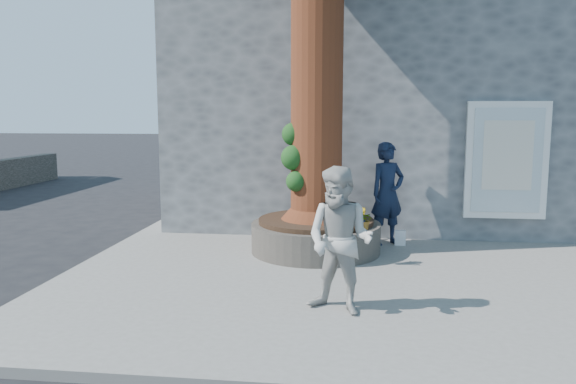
# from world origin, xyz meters

# --- Properties ---
(ground) EXTENTS (120.00, 120.00, 0.00)m
(ground) POSITION_xyz_m (0.00, 0.00, 0.00)
(ground) COLOR black
(ground) RESTS_ON ground
(pavement) EXTENTS (9.00, 8.00, 0.12)m
(pavement) POSITION_xyz_m (1.50, 1.00, 0.06)
(pavement) COLOR slate
(pavement) RESTS_ON ground
(yellow_line) EXTENTS (0.10, 30.00, 0.01)m
(yellow_line) POSITION_xyz_m (-3.05, 1.00, 0.00)
(yellow_line) COLOR yellow
(yellow_line) RESTS_ON ground
(stone_shop) EXTENTS (10.30, 8.30, 6.30)m
(stone_shop) POSITION_xyz_m (2.50, 7.20, 3.16)
(stone_shop) COLOR #515357
(stone_shop) RESTS_ON ground
(planter) EXTENTS (2.30, 2.30, 0.60)m
(planter) POSITION_xyz_m (0.80, 2.00, 0.41)
(planter) COLOR black
(planter) RESTS_ON pavement
(man) EXTENTS (0.84, 0.76, 1.93)m
(man) POSITION_xyz_m (2.09, 2.77, 1.08)
(man) COLOR #121B31
(man) RESTS_ON pavement
(woman) EXTENTS (1.09, 0.99, 1.82)m
(woman) POSITION_xyz_m (1.32, -1.05, 1.03)
(woman) COLOR #AEADA7
(woman) RESTS_ON pavement
(shopping_bag) EXTENTS (0.20, 0.13, 0.28)m
(shopping_bag) POSITION_xyz_m (2.34, 2.68, 0.26)
(shopping_bag) COLOR white
(shopping_bag) RESTS_ON pavement
(plant_a) EXTENTS (0.26, 0.22, 0.41)m
(plant_a) POSITION_xyz_m (1.15, 2.85, 0.92)
(plant_a) COLOR gray
(plant_a) RESTS_ON planter
(plant_b) EXTENTS (0.21, 0.22, 0.36)m
(plant_b) POSITION_xyz_m (1.58, 1.15, 0.90)
(plant_b) COLOR gray
(plant_b) RESTS_ON planter
(plant_c) EXTENTS (0.21, 0.21, 0.30)m
(plant_c) POSITION_xyz_m (0.33, 2.85, 0.87)
(plant_c) COLOR gray
(plant_c) RESTS_ON planter
(plant_d) EXTENTS (0.35, 0.37, 0.32)m
(plant_d) POSITION_xyz_m (1.65, 1.15, 0.88)
(plant_d) COLOR gray
(plant_d) RESTS_ON planter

